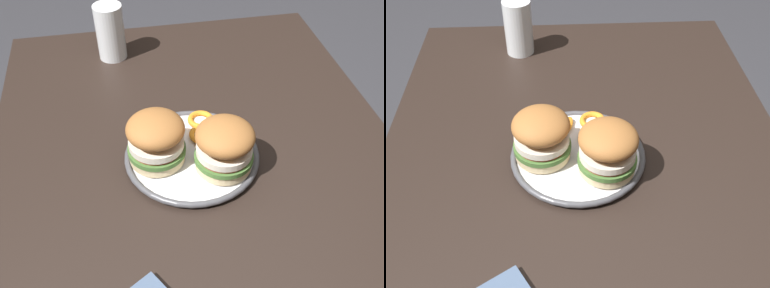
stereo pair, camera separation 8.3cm
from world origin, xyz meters
TOP-DOWN VIEW (x-y plane):
  - dining_table at (0.00, 0.00)m, footprint 1.20×0.82m
  - dinner_plate at (0.05, 0.02)m, footprint 0.26×0.26m
  - sandwich_half_left at (0.01, -0.04)m, footprint 0.14×0.14m
  - sandwich_half_right at (0.05, 0.08)m, footprint 0.15×0.15m
  - orange_peel_curled at (0.10, -0.02)m, footprint 0.07×0.07m
  - orange_peel_strip_long at (0.13, 0.04)m, footprint 0.07×0.04m
  - orange_peel_strip_short at (0.10, -0.06)m, footprint 0.05×0.07m
  - orange_peel_small_curl at (0.14, -0.02)m, footprint 0.08×0.08m
  - drinking_glass at (0.46, 0.15)m, footprint 0.07×0.07m

SIDE VIEW (x-z plane):
  - dining_table at x=0.00m, z-range 0.25..0.96m
  - dinner_plate at x=0.05m, z-range 0.71..0.73m
  - orange_peel_strip_long at x=0.13m, z-range 0.73..0.74m
  - orange_peel_strip_short at x=0.10m, z-range 0.73..0.74m
  - orange_peel_curled at x=0.10m, z-range 0.73..0.74m
  - orange_peel_small_curl at x=0.14m, z-range 0.73..0.74m
  - drinking_glass at x=0.46m, z-range 0.70..0.84m
  - sandwich_half_left at x=0.01m, z-range 0.73..0.83m
  - sandwich_half_right at x=0.05m, z-range 0.73..0.83m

